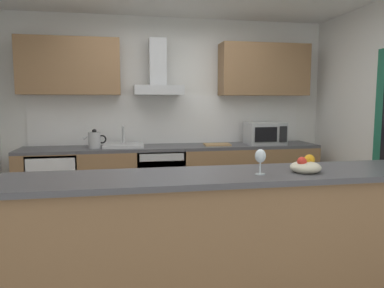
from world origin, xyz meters
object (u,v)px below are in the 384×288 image
at_px(microwave, 265,133).
at_px(sink, 123,145).
at_px(range_hood, 158,77).
at_px(kettle, 95,140).
at_px(refrigerator, 56,187).
at_px(fruit_bowl, 306,166).
at_px(oven, 160,180).
at_px(chopping_board, 217,144).
at_px(wine_glass, 260,157).

xyz_separation_m(microwave, sink, (-1.88, 0.04, -0.12)).
bearing_deg(microwave, range_hood, 173.70).
xyz_separation_m(microwave, kettle, (-2.23, -0.01, -0.04)).
xyz_separation_m(refrigerator, fruit_bowl, (2.11, -2.27, 0.59)).
bearing_deg(oven, range_hood, 90.00).
bearing_deg(sink, microwave, -1.18).
relative_size(sink, kettle, 1.73).
bearing_deg(refrigerator, range_hood, 5.86).
distance_m(microwave, fruit_bowl, 2.33).
height_order(kettle, chopping_board, kettle).
bearing_deg(kettle, wine_glass, -60.47).
bearing_deg(kettle, oven, 2.39).
height_order(sink, range_hood, range_hood).
relative_size(wine_glass, fruit_bowl, 0.81).
xyz_separation_m(oven, fruit_bowl, (0.82, -2.28, 0.55)).
bearing_deg(sink, chopping_board, -1.63).
distance_m(kettle, chopping_board, 1.57).
xyz_separation_m(kettle, chopping_board, (1.57, 0.01, -0.09)).
relative_size(microwave, sink, 1.00).
relative_size(refrigerator, kettle, 2.94).
height_order(sink, wine_glass, sink).
bearing_deg(sink, refrigerator, -179.05).
relative_size(microwave, range_hood, 0.69).
relative_size(refrigerator, sink, 1.70).
bearing_deg(microwave, refrigerator, 179.47).
xyz_separation_m(sink, chopping_board, (1.22, -0.03, -0.02)).
height_order(sink, kettle, sink).
xyz_separation_m(oven, sink, (-0.46, 0.01, 0.47)).
bearing_deg(chopping_board, fruit_bowl, -88.44).
height_order(kettle, range_hood, range_hood).
distance_m(microwave, chopping_board, 0.68).
bearing_deg(kettle, microwave, 0.15).
bearing_deg(oven, microwave, -1.12).
height_order(fruit_bowl, chopping_board, fruit_bowl).
bearing_deg(kettle, sink, 7.30).
xyz_separation_m(kettle, range_hood, (0.81, 0.16, 0.78)).
distance_m(kettle, range_hood, 1.14).
distance_m(range_hood, chopping_board, 1.17).
bearing_deg(microwave, sink, 178.82).
height_order(oven, range_hood, range_hood).
relative_size(microwave, wine_glass, 2.81).
relative_size(oven, sink, 1.60).
height_order(refrigerator, wine_glass, wine_glass).
bearing_deg(microwave, oven, 178.88).
height_order(sink, fruit_bowl, sink).
bearing_deg(refrigerator, kettle, -3.67).
xyz_separation_m(kettle, fruit_bowl, (1.63, -2.24, 0.01)).
bearing_deg(range_hood, refrigerator, -174.14).
bearing_deg(range_hood, kettle, -168.56).
height_order(oven, sink, sink).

